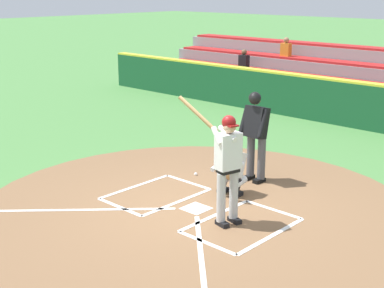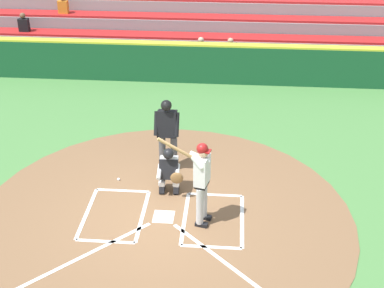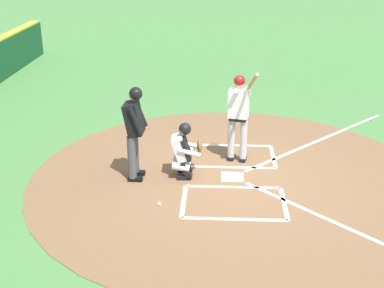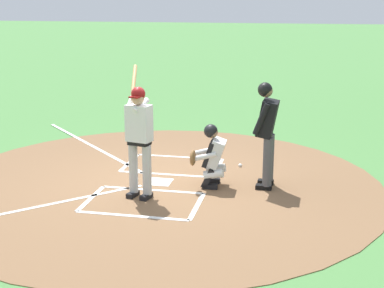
% 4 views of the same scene
% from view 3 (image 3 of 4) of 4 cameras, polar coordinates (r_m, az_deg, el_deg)
% --- Properties ---
extents(ground_plane, '(120.00, 120.00, 0.00)m').
position_cam_3_polar(ground_plane, '(10.38, 4.44, -3.67)').
color(ground_plane, '#4C8442').
extents(dirt_circle, '(8.00, 8.00, 0.01)m').
position_cam_3_polar(dirt_circle, '(10.37, 4.44, -3.64)').
color(dirt_circle, brown).
rests_on(dirt_circle, ground).
extents(home_plate_and_chalk, '(7.93, 4.91, 0.01)m').
position_cam_3_polar(home_plate_and_chalk, '(10.43, 9.29, -3.66)').
color(home_plate_and_chalk, white).
rests_on(home_plate_and_chalk, dirt_circle).
extents(batter, '(1.05, 0.55, 2.13)m').
position_cam_3_polar(batter, '(10.70, 5.15, 3.50)').
color(batter, '#BCBCBC').
rests_on(batter, ground).
extents(catcher, '(0.60, 0.60, 1.13)m').
position_cam_3_polar(catcher, '(10.17, -0.85, -0.52)').
color(catcher, black).
rests_on(catcher, ground).
extents(plate_umpire, '(0.59, 0.43, 1.86)m').
position_cam_3_polar(plate_umpire, '(9.95, -6.34, 1.85)').
color(plate_umpire, '#4C4C51').
rests_on(plate_umpire, ground).
extents(baseball, '(0.07, 0.07, 0.07)m').
position_cam_3_polar(baseball, '(9.31, -3.61, -6.58)').
color(baseball, white).
rests_on(baseball, ground).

